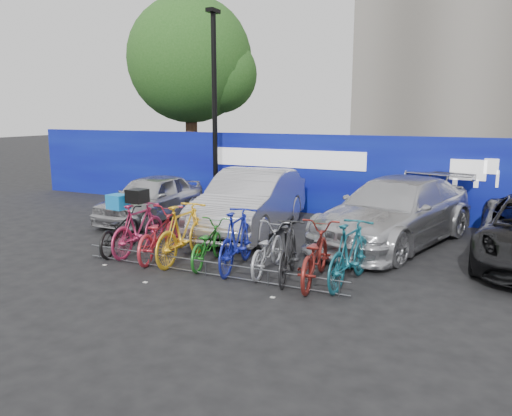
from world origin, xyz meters
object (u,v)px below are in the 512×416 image
Objects in this scene: bike_3 at (183,233)px; bike_4 at (208,243)px; car_1 at (251,202)px; bike_6 at (267,249)px; bike_rack at (206,268)px; bike_0 at (120,230)px; bike_5 at (237,239)px; car_0 at (151,198)px; bike_9 at (350,253)px; bike_7 at (288,251)px; car_2 at (395,211)px; bike_1 at (139,228)px; lamppost at (215,105)px; bike_2 at (159,234)px; bike_8 at (314,254)px; tree at (195,63)px.

bike_4 is (0.57, 0.02, -0.17)m from bike_3.
bike_6 is at bearing -64.89° from car_1.
bike_rack is 3.05× the size of bike_0.
bike_5 reaches higher than bike_4.
car_0 is 5.71m from bike_6.
bike_9 is at bearing 172.69° from bike_5.
bike_4 is (-0.32, 0.63, 0.29)m from bike_rack.
bike_6 is at bearing -179.22° from bike_3.
car_1 is 3.79m from bike_7.
bike_7 is at bearing -32.00° from car_0.
bike_rack is at bearing 6.09° from bike_7.
car_1 is at bearing -65.96° from bike_7.
car_2 is 2.59× the size of bike_3.
bike_7 is at bearing 164.82° from bike_5.
bike_3 reaches higher than bike_6.
bike_7 is (3.57, -0.20, -0.02)m from bike_1.
bike_1 is 0.97× the size of bike_9.
car_2 is at bearing -18.92° from lamppost.
bike_0 reaches higher than bike_4.
bike_6 is 0.56m from bike_7.
bike_6 is (3.06, 0.01, -0.11)m from bike_1.
bike_2 reaches higher than bike_rack.
car_1 is at bearing -136.53° from bike_0.
bike_3 is at bearing 169.04° from bike_2.
car_2 is 2.89× the size of bike_0.
bike_4 is (2.27, -0.02, -0.03)m from bike_0.
bike_5 is (1.24, 0.01, -0.01)m from bike_3.
bike_1 reaches higher than bike_7.
bike_8 is at bearing 164.14° from bike_0.
car_1 is 2.57× the size of bike_1.
car_2 is at bearing -148.84° from bike_1.
bike_3 is 1.05× the size of bike_9.
bike_5 reaches higher than bike_7.
bike_3 is 0.59m from bike_4.
bike_1 is at bearing 161.78° from bike_rack.
tree is at bearing -40.81° from bike_9.
bike_rack is 3.29× the size of bike_4.
bike_2 is at bearing 168.63° from bike_1.
tree reaches higher than bike_4.
bike_1 is at bearing 170.87° from bike_0.
bike_rack is 4.87m from car_2.
lamppost is 3.07× the size of bike_2.
bike_rack is 2.69m from bike_0.
bike_4 is at bearing -87.58° from car_1.
bike_0 is (-1.83, -2.89, -0.32)m from car_1.
bike_rack is 2.77× the size of bike_8.
bike_8 is at bearing 14.45° from bike_rack.
bike_1 is 1.11× the size of bike_4.
bike_2 is at bearing -125.20° from car_2.
bike_2 is 1.13× the size of bike_6.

